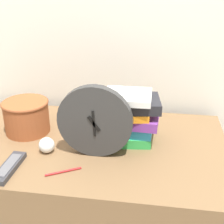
{
  "coord_description": "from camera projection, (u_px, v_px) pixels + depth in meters",
  "views": [
    {
      "loc": [
        0.28,
        -0.75,
        1.42
      ],
      "look_at": [
        0.12,
        0.31,
        0.92
      ],
      "focal_mm": 50.0,
      "sensor_mm": 36.0,
      "label": 1
    }
  ],
  "objects": [
    {
      "name": "wall_back",
      "position": [
        100.0,
        18.0,
        1.46
      ],
      "size": [
        6.0,
        0.04,
        2.4
      ],
      "color": "silver",
      "rests_on": "ground_plane"
    },
    {
      "name": "desk",
      "position": [
        87.0,
        213.0,
        1.45
      ],
      "size": [
        1.17,
        0.67,
        0.76
      ],
      "color": "brown",
      "rests_on": "ground_plane"
    },
    {
      "name": "desk_clock",
      "position": [
        95.0,
        122.0,
        1.14
      ],
      "size": [
        0.28,
        0.04,
        0.28
      ],
      "color": "#333333",
      "rests_on": "desk"
    },
    {
      "name": "book_stack",
      "position": [
        129.0,
        116.0,
        1.25
      ],
      "size": [
        0.25,
        0.2,
        0.22
      ],
      "color": "green",
      "rests_on": "desk"
    },
    {
      "name": "basket",
      "position": [
        26.0,
        116.0,
        1.34
      ],
      "size": [
        0.2,
        0.2,
        0.14
      ],
      "color": "#994C28",
      "rests_on": "desk"
    },
    {
      "name": "tv_remote",
      "position": [
        9.0,
        167.0,
        1.1
      ],
      "size": [
        0.06,
        0.18,
        0.02
      ],
      "color": "#333338",
      "rests_on": "desk"
    },
    {
      "name": "crumpled_paper_ball",
      "position": [
        47.0,
        145.0,
        1.2
      ],
      "size": [
        0.06,
        0.06,
        0.06
      ],
      "color": "white",
      "rests_on": "desk"
    },
    {
      "name": "pen",
      "position": [
        63.0,
        172.0,
        1.09
      ],
      "size": [
        0.12,
        0.07,
        0.01
      ],
      "color": "#B21E1E",
      "rests_on": "desk"
    }
  ]
}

